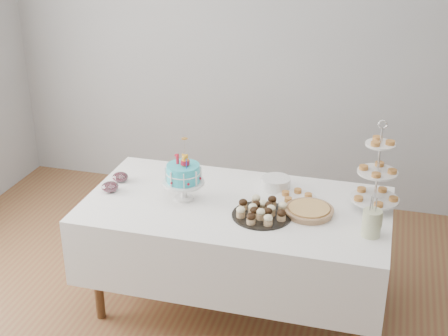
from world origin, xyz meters
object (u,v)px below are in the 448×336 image
(plate_stack, at_px, (276,183))
(utensil_pitcher, at_px, (372,222))
(pie, at_px, (309,210))
(tiered_stand, at_px, (378,173))
(jam_bowl_a, at_px, (110,187))
(cupcake_tray, at_px, (262,210))
(table, at_px, (236,235))
(jam_bowl_b, at_px, (120,177))
(pastry_plate, at_px, (296,197))
(birthday_cake, at_px, (184,183))

(plate_stack, xyz_separation_m, utensil_pitcher, (0.64, -0.46, 0.05))
(pie, bearing_deg, tiered_stand, 26.84)
(plate_stack, height_order, jam_bowl_a, plate_stack)
(jam_bowl_a, relative_size, utensil_pitcher, 0.45)
(cupcake_tray, relative_size, pie, 1.21)
(table, bearing_deg, cupcake_tray, -31.73)
(tiered_stand, distance_m, jam_bowl_a, 1.71)
(tiered_stand, xyz_separation_m, jam_bowl_b, (-1.68, -0.06, -0.21))
(utensil_pitcher, bearing_deg, pie, 137.74)
(tiered_stand, xyz_separation_m, pastry_plate, (-0.48, -0.02, -0.23))
(cupcake_tray, distance_m, pie, 0.29)
(table, distance_m, cupcake_tray, 0.35)
(birthday_cake, distance_m, plate_stack, 0.62)
(tiered_stand, height_order, utensil_pitcher, tiered_stand)
(plate_stack, height_order, utensil_pitcher, utensil_pitcher)
(jam_bowl_a, bearing_deg, birthday_cake, 2.75)
(cupcake_tray, relative_size, jam_bowl_b, 3.41)
(jam_bowl_a, bearing_deg, table, 3.49)
(cupcake_tray, height_order, plate_stack, cupcake_tray)
(birthday_cake, bearing_deg, tiered_stand, 34.01)
(tiered_stand, height_order, plate_stack, tiered_stand)
(table, height_order, plate_stack, plate_stack)
(pastry_plate, distance_m, jam_bowl_a, 1.21)
(birthday_cake, xyz_separation_m, pastry_plate, (0.70, 0.18, -0.09))
(table, xyz_separation_m, utensil_pitcher, (0.84, -0.18, 0.31))
(jam_bowl_b, distance_m, utensil_pitcher, 1.71)
(pie, height_order, pastry_plate, pie)
(jam_bowl_b, bearing_deg, cupcake_tray, -12.52)
(tiered_stand, bearing_deg, plate_stack, 170.06)
(table, bearing_deg, plate_stack, 55.16)
(pastry_plate, distance_m, jam_bowl_b, 1.20)
(tiered_stand, bearing_deg, pie, -153.16)
(plate_stack, bearing_deg, jam_bowl_b, -170.53)
(birthday_cake, xyz_separation_m, tiered_stand, (1.18, 0.20, 0.13))
(pastry_plate, bearing_deg, pie, -58.65)
(plate_stack, distance_m, utensil_pitcher, 0.79)
(cupcake_tray, distance_m, jam_bowl_a, 1.03)
(birthday_cake, xyz_separation_m, jam_bowl_a, (-0.50, -0.02, -0.08))
(cupcake_tray, bearing_deg, pastry_plate, 58.59)
(birthday_cake, xyz_separation_m, plate_stack, (0.54, 0.31, -0.07))
(tiered_stand, bearing_deg, pastry_plate, -178.01)
(birthday_cake, height_order, jam_bowl_b, birthday_cake)
(pie, distance_m, utensil_pitcher, 0.41)
(table, xyz_separation_m, tiered_stand, (0.84, 0.17, 0.47))
(pie, distance_m, tiered_stand, 0.47)
(table, relative_size, jam_bowl_a, 17.28)
(table, relative_size, utensil_pitcher, 7.82)
(birthday_cake, relative_size, tiered_stand, 0.70)
(tiered_stand, bearing_deg, table, -168.46)
(cupcake_tray, xyz_separation_m, tiered_stand, (0.65, 0.29, 0.20))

